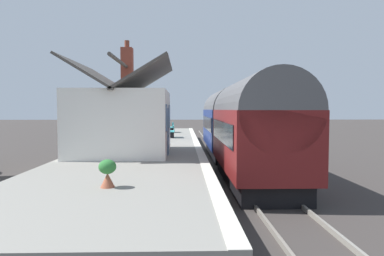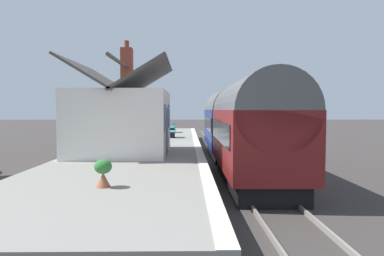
# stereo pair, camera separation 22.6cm
# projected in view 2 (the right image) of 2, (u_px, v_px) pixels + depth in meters

# --- Properties ---
(ground_plane) EXTENTS (160.00, 160.00, 0.00)m
(ground_plane) POSITION_uv_depth(u_px,v_px,m) (216.00, 159.00, 21.01)
(ground_plane) COLOR #383330
(platform) EXTENTS (32.00, 6.15, 0.99)m
(platform) POSITION_uv_depth(u_px,v_px,m) (149.00, 151.00, 20.92)
(platform) COLOR gray
(platform) RESTS_ON ground
(platform_edge_coping) EXTENTS (32.00, 0.36, 0.02)m
(platform_edge_coping) POSITION_uv_depth(u_px,v_px,m) (197.00, 143.00, 20.93)
(platform_edge_coping) COLOR beige
(platform_edge_coping) RESTS_ON platform
(rail_near) EXTENTS (52.00, 0.08, 0.14)m
(rail_near) POSITION_uv_depth(u_px,v_px,m) (243.00, 158.00, 21.03)
(rail_near) COLOR gray
(rail_near) RESTS_ON ground
(rail_far) EXTENTS (52.00, 0.08, 0.14)m
(rail_far) POSITION_uv_depth(u_px,v_px,m) (219.00, 158.00, 21.00)
(rail_far) COLOR gray
(rail_far) RESTS_ON ground
(train) EXTENTS (16.45, 2.73, 4.32)m
(train) POSITION_uv_depth(u_px,v_px,m) (238.00, 125.00, 18.10)
(train) COLOR black
(train) RESTS_ON ground
(station_building) EXTENTS (5.76, 4.42, 5.44)m
(station_building) POSITION_uv_depth(u_px,v_px,m) (123.00, 120.00, 16.02)
(station_building) COLOR white
(station_building) RESTS_ON platform
(bench_by_lamp) EXTENTS (1.41, 0.48, 0.88)m
(bench_by_lamp) POSITION_uv_depth(u_px,v_px,m) (173.00, 131.00, 24.87)
(bench_by_lamp) COLOR teal
(bench_by_lamp) RESTS_ON platform
(bench_mid_platform) EXTENTS (1.42, 0.50, 0.88)m
(bench_mid_platform) POSITION_uv_depth(u_px,v_px,m) (173.00, 127.00, 30.43)
(bench_mid_platform) COLOR teal
(bench_mid_platform) RESTS_ON platform
(planter_bench_right) EXTENTS (0.35, 0.35, 0.60)m
(planter_bench_right) POSITION_uv_depth(u_px,v_px,m) (142.00, 128.00, 31.81)
(planter_bench_right) COLOR teal
(planter_bench_right) RESTS_ON platform
(planter_corner_building) EXTENTS (0.93, 0.32, 0.57)m
(planter_corner_building) POSITION_uv_depth(u_px,v_px,m) (163.00, 131.00, 28.52)
(planter_corner_building) COLOR teal
(planter_corner_building) RESTS_ON platform
(planter_by_door) EXTENTS (0.46, 0.46, 0.73)m
(planter_by_door) POSITION_uv_depth(u_px,v_px,m) (103.00, 172.00, 9.01)
(planter_by_door) COLOR #9E5138
(planter_by_door) RESTS_ON platform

